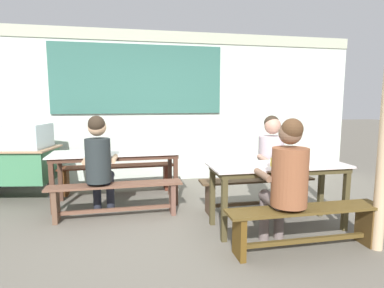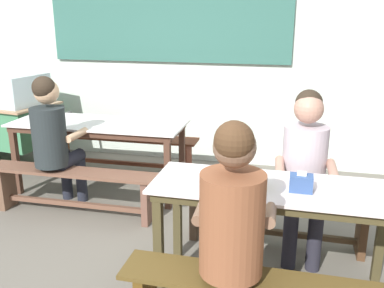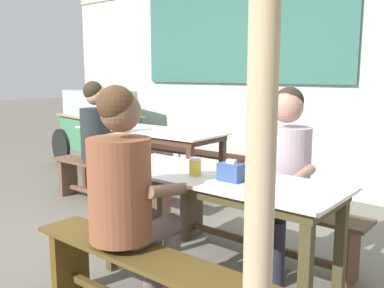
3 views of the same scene
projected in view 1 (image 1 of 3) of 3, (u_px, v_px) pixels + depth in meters
The scene contains 14 objects.
ground_plane at pixel (191, 227), 3.83m from camera, with size 40.00×40.00×0.00m, color #655F55.
backdrop_wall at pixel (165, 103), 5.98m from camera, with size 7.55×0.23×2.80m.
dining_table_far at pixel (116, 157), 4.63m from camera, with size 1.86×0.72×0.78m.
dining_table_near at pixel (278, 172), 3.72m from camera, with size 1.65×0.61×0.78m.
bench_far_back at pixel (117, 174), 5.28m from camera, with size 1.88×0.35×0.45m.
bench_far_front at pixel (116, 195), 4.09m from camera, with size 1.73×0.29×0.45m.
bench_near_back at pixel (257, 189), 4.37m from camera, with size 1.61×0.29×0.45m.
bench_near_front at pixel (306, 222), 3.18m from camera, with size 1.66×0.30×0.45m.
food_cart at pixel (8, 155), 4.87m from camera, with size 1.81×1.05×1.17m.
person_left_back_turned at pixel (99, 159), 4.04m from camera, with size 0.45×0.54×1.34m.
person_right_near_table at pixel (273, 157), 4.29m from camera, with size 0.47×0.55×1.33m.
person_near_front at pixel (287, 176), 3.13m from camera, with size 0.47×0.57×1.36m.
tissue_box at pixel (294, 160), 3.69m from camera, with size 0.15×0.11×0.13m.
condiment_jar at pixel (274, 161), 3.61m from camera, with size 0.08×0.08×0.11m.
Camera 1 is at (-0.72, -3.59, 1.51)m, focal length 29.37 mm.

